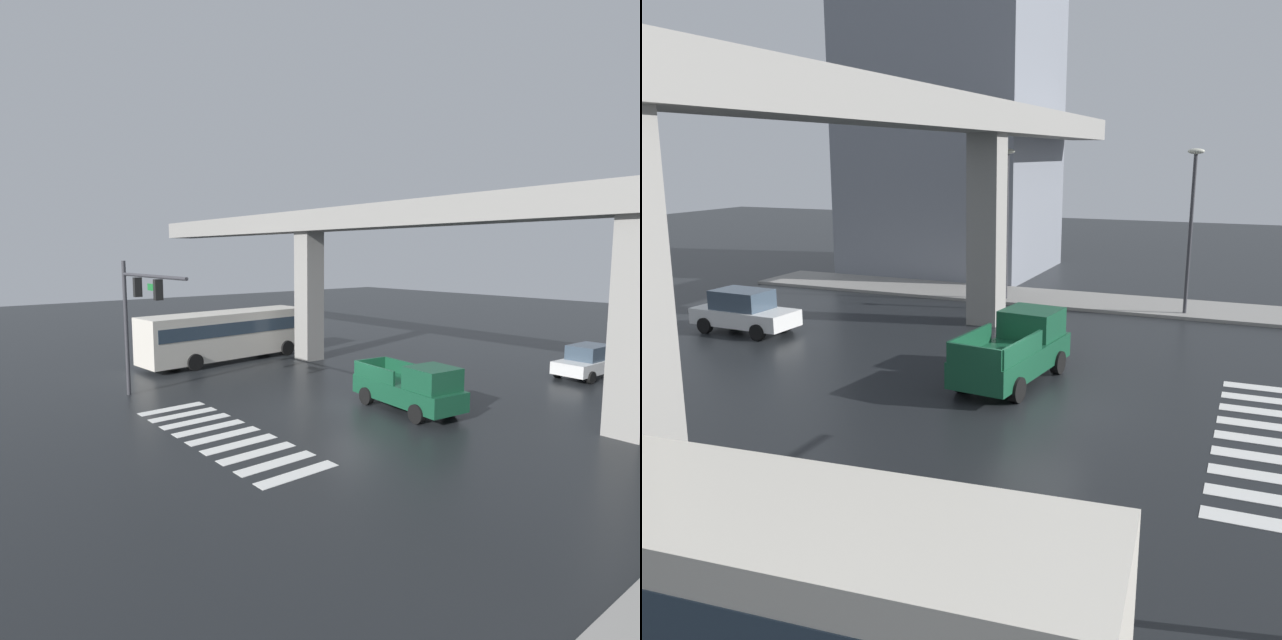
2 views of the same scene
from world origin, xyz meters
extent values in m
plane|color=black|center=(0.00, 0.00, 0.00)|extent=(120.00, 120.00, 0.00)
cube|color=silver|center=(-4.40, -6.15, 0.01)|extent=(0.55, 2.80, 0.01)
cube|color=silver|center=(-3.30, -6.15, 0.01)|extent=(0.55, 2.80, 0.01)
cube|color=silver|center=(-2.20, -6.15, 0.01)|extent=(0.55, 2.80, 0.01)
cube|color=silver|center=(-1.10, -6.15, 0.01)|extent=(0.55, 2.80, 0.01)
cube|color=silver|center=(0.00, -6.15, 0.01)|extent=(0.55, 2.80, 0.01)
cube|color=silver|center=(1.10, -6.15, 0.01)|extent=(0.55, 2.80, 0.01)
cube|color=silver|center=(2.20, -6.15, 0.01)|extent=(0.55, 2.80, 0.01)
cube|color=silver|center=(3.30, -6.15, 0.01)|extent=(0.55, 2.80, 0.01)
cube|color=silver|center=(4.40, -6.15, 0.01)|extent=(0.55, 2.80, 0.01)
cube|color=gray|center=(0.00, 5.04, 8.44)|extent=(54.15, 2.03, 1.20)
cube|color=gray|center=(9.22, 5.04, 3.92)|extent=(1.30, 1.30, 7.84)
cube|color=gray|center=(14.99, 2.00, 0.07)|extent=(4.00, 36.00, 0.15)
cube|color=#14472D|center=(1.99, 1.42, 0.78)|extent=(5.29, 2.48, 0.80)
cube|color=#14472D|center=(3.43, 1.25, 1.63)|extent=(1.89, 1.93, 0.90)
cube|color=#3F5160|center=(3.90, 1.19, 1.63)|extent=(0.29, 1.67, 0.77)
cube|color=#14472D|center=(0.95, 2.42, 1.48)|extent=(2.65, 0.41, 0.60)
cube|color=#14472D|center=(0.75, 0.68, 1.48)|extent=(2.65, 0.41, 0.60)
cube|color=#14472D|center=(-0.49, 1.71, 1.48)|extent=(0.30, 1.75, 0.60)
cylinder|color=black|center=(3.67, 2.13, 0.38)|extent=(0.79, 0.37, 0.76)
cylinder|color=black|center=(3.46, 0.34, 0.38)|extent=(0.79, 0.37, 0.76)
cylinder|color=black|center=(0.53, 2.50, 0.38)|extent=(0.79, 0.37, 0.76)
cylinder|color=black|center=(0.32, 0.70, 0.38)|extent=(0.79, 0.37, 0.76)
cube|color=beige|center=(-12.16, 0.90, 1.64)|extent=(3.33, 10.96, 2.70)
cube|color=#2D3D4C|center=(-12.16, 0.90, 2.11)|extent=(3.33, 10.43, 0.76)
cube|color=silver|center=(4.00, 13.42, 0.64)|extent=(1.93, 4.37, 0.64)
cube|color=#384756|center=(4.00, 13.52, 1.34)|extent=(1.58, 2.29, 0.76)
cylinder|color=black|center=(4.81, 12.05, 0.32)|extent=(0.26, 0.65, 0.64)
cylinder|color=black|center=(3.08, 12.12, 0.32)|extent=(0.26, 0.65, 0.64)
cylinder|color=black|center=(4.91, 14.71, 0.32)|extent=(0.26, 0.65, 0.64)
cylinder|color=black|center=(3.19, 14.78, 0.32)|extent=(0.26, 0.65, 0.64)
cylinder|color=#38383D|center=(13.79, -2.62, 3.50)|extent=(0.16, 0.16, 7.00)
ellipsoid|color=beige|center=(13.79, -2.62, 7.12)|extent=(0.44, 0.70, 0.24)
cylinder|color=#38383D|center=(13.79, 5.76, 3.50)|extent=(0.16, 0.16, 7.00)
ellipsoid|color=beige|center=(13.79, 5.76, 7.12)|extent=(0.44, 0.70, 0.24)
camera|label=1|loc=(16.64, -15.33, 6.50)|focal=30.22mm
camera|label=2|loc=(-18.23, -5.37, 7.02)|focal=39.81mm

